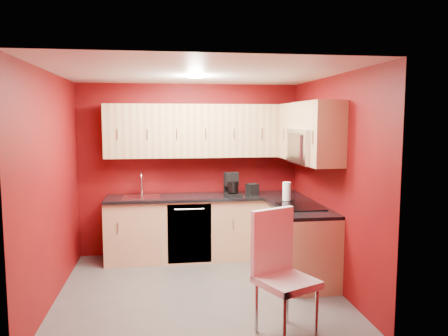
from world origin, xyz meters
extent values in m
plane|color=#4D4A48|center=(0.00, 0.00, 0.00)|extent=(3.20, 3.20, 0.00)
plane|color=white|center=(0.00, 0.00, 2.50)|extent=(3.20, 3.20, 0.00)
plane|color=#6B0A0A|center=(0.00, 1.50, 1.25)|extent=(3.20, 0.00, 3.20)
plane|color=#6B0A0A|center=(0.00, -1.50, 1.25)|extent=(3.20, 0.00, 3.20)
plane|color=#6B0A0A|center=(-1.60, 0.00, 1.25)|extent=(0.00, 3.00, 3.00)
plane|color=#6B0A0A|center=(1.60, 0.00, 1.25)|extent=(0.00, 3.00, 3.00)
cube|color=tan|center=(0.20, 1.20, 0.43)|extent=(2.80, 0.60, 0.87)
cube|color=tan|center=(1.30, 0.25, 0.43)|extent=(0.60, 1.30, 0.87)
cube|color=black|center=(0.20, 1.19, 0.89)|extent=(2.80, 0.63, 0.04)
cube|color=black|center=(1.29, 0.23, 0.89)|extent=(0.63, 1.27, 0.04)
cube|color=tan|center=(0.20, 1.32, 1.83)|extent=(2.80, 0.35, 0.75)
cube|color=tan|center=(1.43, 0.86, 1.83)|extent=(0.35, 0.57, 0.75)
cube|color=tan|center=(1.43, -0.29, 1.83)|extent=(0.35, 0.22, 0.75)
cube|color=tan|center=(1.43, 0.20, 2.04)|extent=(0.35, 0.76, 0.33)
cube|color=silver|center=(1.40, 0.20, 1.66)|extent=(0.40, 0.76, 0.42)
cube|color=black|center=(1.21, 0.20, 1.66)|extent=(0.02, 0.62, 0.33)
cylinder|color=silver|center=(1.19, -0.03, 1.66)|extent=(0.02, 0.02, 0.29)
cube|color=black|center=(1.28, 0.20, 0.92)|extent=(0.50, 0.55, 0.01)
cube|color=silver|center=(-0.70, 1.18, 0.91)|extent=(0.52, 0.42, 0.02)
cylinder|color=silver|center=(-0.70, 1.38, 1.04)|extent=(0.02, 0.02, 0.26)
torus|color=silver|center=(-0.70, 1.31, 1.17)|extent=(0.02, 0.16, 0.16)
cylinder|color=silver|center=(-0.70, 1.24, 1.11)|extent=(0.02, 0.02, 0.12)
cube|color=black|center=(-0.05, 0.91, 0.43)|extent=(0.60, 0.02, 0.82)
cylinder|color=white|center=(0.00, 0.30, 2.48)|extent=(0.20, 0.20, 0.01)
camera|label=1|loc=(-0.41, -4.92, 1.99)|focal=35.00mm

